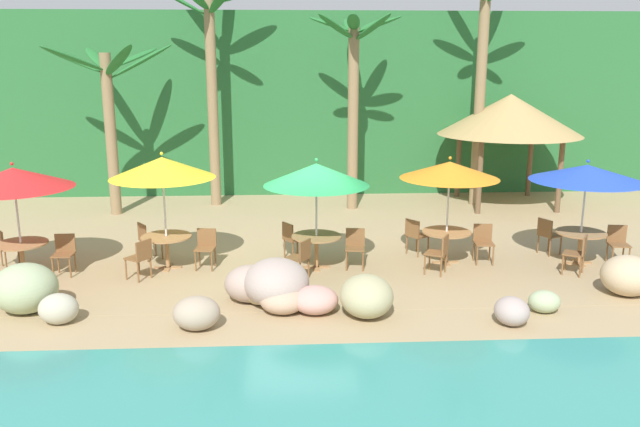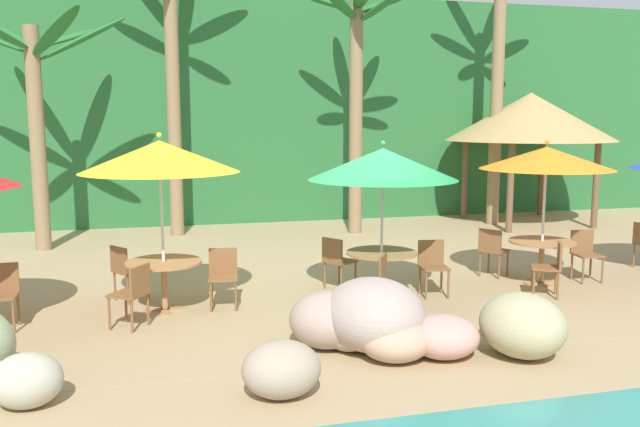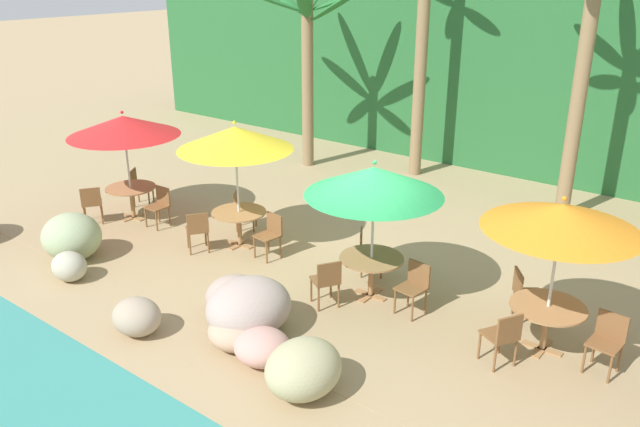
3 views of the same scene
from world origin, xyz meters
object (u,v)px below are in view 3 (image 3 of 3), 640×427
at_px(dining_table_green, 371,264).
at_px(dining_table_orange, 547,313).
at_px(umbrella_green, 374,181).
at_px(palm_tree_nearest, 308,41).
at_px(chair_yellow_left, 198,229).
at_px(chair_green_seaward, 415,284).
at_px(chair_red_seaward, 160,204).
at_px(chair_yellow_seaward, 271,232).
at_px(chair_orange_seaward, 608,339).
at_px(chair_orange_inland, 524,292).
at_px(dining_table_red, 131,192).
at_px(chair_green_left, 327,280).
at_px(chair_green_inland, 367,248).
at_px(palm_tree_second, 424,2).
at_px(palm_tree_third, 588,39).
at_px(dining_table_yellow, 239,217).
at_px(chair_orange_left, 503,335).
at_px(umbrella_red, 123,126).
at_px(chair_yellow_inland, 242,207).
at_px(chair_red_inland, 139,184).
at_px(umbrella_orange, 562,217).
at_px(umbrella_yellow, 235,138).
at_px(chair_red_left, 92,202).

bearing_deg(dining_table_green, dining_table_orange, 3.77).
relative_size(umbrella_green, palm_tree_nearest, 0.50).
height_order(chair_yellow_left, chair_green_seaward, same).
xyz_separation_m(chair_red_seaward, chair_yellow_seaward, (2.97, 0.28, 0.00)).
relative_size(chair_orange_seaward, chair_orange_inland, 1.00).
height_order(dining_table_red, dining_table_green, same).
relative_size(chair_green_left, palm_tree_nearest, 0.18).
height_order(chair_red_seaward, chair_green_inland, same).
relative_size(palm_tree_nearest, palm_tree_second, 0.74).
relative_size(chair_yellow_left, chair_orange_inland, 1.00).
xyz_separation_m(chair_yellow_left, palm_tree_nearest, (-2.00, 6.02, 2.94)).
bearing_deg(palm_tree_third, chair_yellow_left, -128.81).
height_order(dining_table_green, chair_green_left, chair_green_left).
bearing_deg(dining_table_red, dining_table_yellow, 7.56).
relative_size(dining_table_red, dining_table_orange, 1.00).
bearing_deg(chair_orange_left, umbrella_red, 177.70).
height_order(dining_table_yellow, palm_tree_second, palm_tree_second).
bearing_deg(chair_yellow_inland, palm_tree_second, 80.26).
distance_m(umbrella_red, dining_table_red, 1.52).
distance_m(chair_red_inland, dining_table_yellow, 3.55).
height_order(umbrella_red, umbrella_green, umbrella_red).
bearing_deg(chair_yellow_inland, dining_table_orange, -5.11).
height_order(chair_green_seaward, umbrella_orange, umbrella_orange).
height_order(umbrella_red, chair_green_seaward, umbrella_red).
bearing_deg(dining_table_yellow, umbrella_orange, 0.35).
bearing_deg(dining_table_green, dining_table_red, -177.82).
height_order(chair_yellow_left, palm_tree_second, palm_tree_second).
bearing_deg(chair_green_seaward, chair_red_inland, 176.94).
bearing_deg(umbrella_orange, chair_yellow_seaward, -179.48).
bearing_deg(umbrella_red, chair_orange_left, -2.30).
xyz_separation_m(dining_table_green, palm_tree_nearest, (-5.70, 5.42, 2.84)).
height_order(chair_red_inland, umbrella_green, umbrella_green).
relative_size(chair_orange_inland, palm_tree_third, 0.15).
height_order(dining_table_red, chair_red_inland, chair_red_inland).
bearing_deg(dining_table_red, chair_yellow_inland, 23.35).
relative_size(chair_green_seaward, chair_green_left, 1.00).
distance_m(dining_table_yellow, chair_yellow_seaward, 0.86).
xyz_separation_m(umbrella_yellow, chair_orange_left, (5.90, -0.75, -1.74)).
xyz_separation_m(chair_red_seaward, chair_yellow_left, (1.71, -0.46, 0.00)).
height_order(dining_table_yellow, chair_orange_seaward, chair_orange_seaward).
xyz_separation_m(chair_green_left, palm_tree_second, (-2.50, 7.29, 3.98)).
bearing_deg(chair_orange_seaward, chair_yellow_left, -173.88).
bearing_deg(chair_red_seaward, umbrella_yellow, 7.88).
distance_m(chair_yellow_inland, chair_yellow_left, 1.40).
relative_size(chair_red_left, chair_green_left, 1.00).
distance_m(umbrella_yellow, chair_orange_left, 6.20).
relative_size(chair_orange_seaward, palm_tree_second, 0.13).
bearing_deg(chair_yellow_inland, chair_green_left, -24.31).
xyz_separation_m(chair_red_inland, umbrella_orange, (9.78, -0.20, 1.62)).
bearing_deg(palm_tree_second, chair_red_seaward, -110.90).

